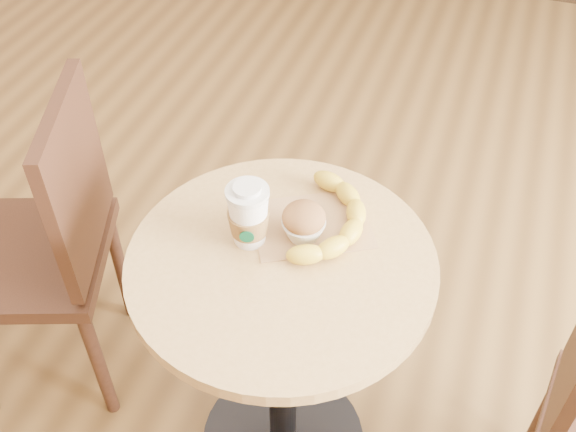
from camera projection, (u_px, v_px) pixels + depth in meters
The scene contains 6 objects.
cafe_table at pixel (282, 333), 1.51m from camera, with size 0.62×0.62×0.75m.
chair_left at pixel (47, 243), 1.70m from camera, with size 0.52×0.52×0.92m.
kraft_bag at pixel (312, 224), 1.40m from camera, with size 0.24×0.18×0.00m, color #A37A4F.
coffee_cup at pixel (249, 217), 1.33m from camera, with size 0.09×0.09×0.14m.
muffin at pixel (304, 222), 1.35m from camera, with size 0.09×0.09×0.08m.
banana at pixel (334, 220), 1.38m from camera, with size 0.16×0.30×0.04m, color gold, non-canonical shape.
Camera 1 is at (0.28, -0.92, 1.74)m, focal length 42.00 mm.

